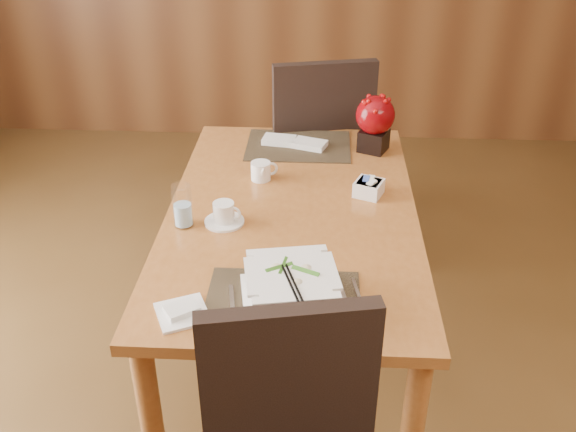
# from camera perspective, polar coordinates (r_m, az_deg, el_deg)

# --- Properties ---
(dining_table) EXTENTS (0.90, 1.50, 0.75)m
(dining_table) POSITION_cam_1_polar(r_m,az_deg,el_deg) (2.38, 0.37, -1.42)
(dining_table) COLOR #A8652E
(dining_table) RESTS_ON ground
(placemat_near) EXTENTS (0.45, 0.33, 0.01)m
(placemat_near) POSITION_cam_1_polar(r_m,az_deg,el_deg) (1.87, -0.46, -7.79)
(placemat_near) COLOR black
(placemat_near) RESTS_ON dining_table
(placemat_far) EXTENTS (0.45, 0.33, 0.01)m
(placemat_far) POSITION_cam_1_polar(r_m,az_deg,el_deg) (2.81, 0.93, 6.27)
(placemat_far) COLOR black
(placemat_far) RESTS_ON dining_table
(soup_setting) EXTENTS (0.32, 0.32, 0.11)m
(soup_setting) POSITION_cam_1_polar(r_m,az_deg,el_deg) (1.84, 0.30, -6.47)
(soup_setting) COLOR white
(soup_setting) RESTS_ON dining_table
(coffee_cup) EXTENTS (0.14, 0.14, 0.08)m
(coffee_cup) POSITION_cam_1_polar(r_m,az_deg,el_deg) (2.24, -5.72, 0.15)
(coffee_cup) COLOR white
(coffee_cup) RESTS_ON dining_table
(water_glass) EXTENTS (0.09, 0.09, 0.16)m
(water_glass) POSITION_cam_1_polar(r_m,az_deg,el_deg) (2.22, -9.37, 0.89)
(water_glass) COLOR white
(water_glass) RESTS_ON dining_table
(creamer_jug) EXTENTS (0.13, 0.13, 0.07)m
(creamer_jug) POSITION_cam_1_polar(r_m,az_deg,el_deg) (2.52, -2.44, 4.02)
(creamer_jug) COLOR white
(creamer_jug) RESTS_ON dining_table
(sugar_caddy) EXTENTS (0.13, 0.13, 0.06)m
(sugar_caddy) POSITION_cam_1_polar(r_m,az_deg,el_deg) (2.43, 7.19, 2.48)
(sugar_caddy) COLOR white
(sugar_caddy) RESTS_ON dining_table
(berry_decor) EXTENTS (0.17, 0.17, 0.24)m
(berry_decor) POSITION_cam_1_polar(r_m,az_deg,el_deg) (2.75, 7.74, 8.44)
(berry_decor) COLOR black
(berry_decor) RESTS_ON dining_table
(napkins_far) EXTENTS (0.30, 0.17, 0.02)m
(napkins_far) POSITION_cam_1_polar(r_m,az_deg,el_deg) (2.81, 0.76, 6.56)
(napkins_far) COLOR white
(napkins_far) RESTS_ON dining_table
(bread_plate) EXTENTS (0.18, 0.18, 0.01)m
(bread_plate) POSITION_cam_1_polar(r_m,az_deg,el_deg) (1.86, -9.38, -8.51)
(bread_plate) COLOR white
(bread_plate) RESTS_ON dining_table
(far_chair) EXTENTS (0.59, 0.59, 1.06)m
(far_chair) POSITION_cam_1_polar(r_m,az_deg,el_deg) (3.18, 2.62, 6.15)
(far_chair) COLOR black
(far_chair) RESTS_ON ground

